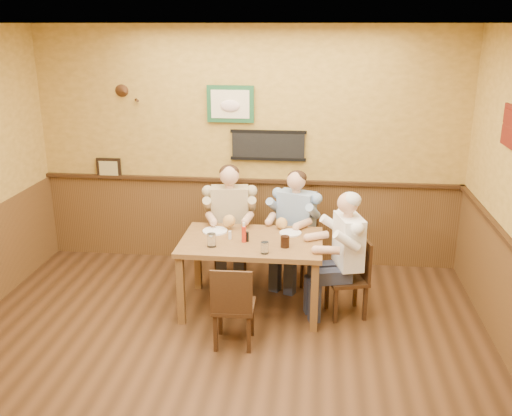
{
  "coord_description": "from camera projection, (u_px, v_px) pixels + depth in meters",
  "views": [
    {
      "loc": [
        0.82,
        -4.01,
        2.8
      ],
      "look_at": [
        0.24,
        1.19,
        1.1
      ],
      "focal_mm": 40.0,
      "sensor_mm": 36.0,
      "label": 1
    }
  ],
  "objects": [
    {
      "name": "room",
      "position": [
        228.0,
        176.0,
        4.37
      ],
      "size": [
        5.02,
        5.03,
        2.81
      ],
      "color": "#341F0F",
      "rests_on": "ground"
    },
    {
      "name": "dining_table",
      "position": [
        252.0,
        248.0,
        5.69
      ],
      "size": [
        1.4,
        0.9,
        0.75
      ],
      "color": "brown",
      "rests_on": "ground"
    },
    {
      "name": "chair_back_left",
      "position": [
        230.0,
        244.0,
        6.44
      ],
      "size": [
        0.44,
        0.44,
        0.84
      ],
      "primitive_type": null,
      "rotation": [
        0.0,
        0.0,
        0.14
      ],
      "color": "#3B2513",
      "rests_on": "ground"
    },
    {
      "name": "chair_back_right",
      "position": [
        296.0,
        247.0,
        6.4
      ],
      "size": [
        0.48,
        0.48,
        0.81
      ],
      "primitive_type": null,
      "rotation": [
        0.0,
        0.0,
        -0.37
      ],
      "color": "#3B2513",
      "rests_on": "ground"
    },
    {
      "name": "chair_right_end",
      "position": [
        347.0,
        278.0,
        5.64
      ],
      "size": [
        0.46,
        0.46,
        0.8
      ],
      "primitive_type": null,
      "rotation": [
        0.0,
        0.0,
        -1.3
      ],
      "color": "#3B2513",
      "rests_on": "ground"
    },
    {
      "name": "chair_near_side",
      "position": [
        234.0,
        304.0,
        5.11
      ],
      "size": [
        0.38,
        0.38,
        0.8
      ],
      "primitive_type": null,
      "rotation": [
        0.0,
        0.0,
        3.17
      ],
      "color": "#3B2513",
      "rests_on": "ground"
    },
    {
      "name": "diner_tan_shirt",
      "position": [
        230.0,
        229.0,
        6.38
      ],
      "size": [
        0.63,
        0.63,
        1.2
      ],
      "primitive_type": null,
      "rotation": [
        0.0,
        0.0,
        0.14
      ],
      "color": "#C5B288",
      "rests_on": "ground"
    },
    {
      "name": "diner_blue_polo",
      "position": [
        296.0,
        232.0,
        6.34
      ],
      "size": [
        0.69,
        0.69,
        1.16
      ],
      "primitive_type": null,
      "rotation": [
        0.0,
        0.0,
        -0.37
      ],
      "color": "#83A0C4",
      "rests_on": "ground"
    },
    {
      "name": "diner_white_elder",
      "position": [
        348.0,
        261.0,
        5.58
      ],
      "size": [
        0.65,
        0.65,
        1.15
      ],
      "primitive_type": null,
      "rotation": [
        0.0,
        0.0,
        -1.3
      ],
      "color": "white",
      "rests_on": "ground"
    },
    {
      "name": "water_glass_left",
      "position": [
        212.0,
        240.0,
        5.47
      ],
      "size": [
        0.11,
        0.11,
        0.13
      ],
      "primitive_type": "cylinder",
      "rotation": [
        0.0,
        0.0,
        -0.35
      ],
      "color": "silver",
      "rests_on": "dining_table"
    },
    {
      "name": "water_glass_mid",
      "position": [
        265.0,
        248.0,
        5.31
      ],
      "size": [
        0.08,
        0.08,
        0.11
      ],
      "primitive_type": "cylinder",
      "rotation": [
        0.0,
        0.0,
        -0.02
      ],
      "color": "silver",
      "rests_on": "dining_table"
    },
    {
      "name": "cola_tumbler",
      "position": [
        285.0,
        242.0,
        5.46
      ],
      "size": [
        0.11,
        0.11,
        0.11
      ],
      "primitive_type": "cylinder",
      "rotation": [
        0.0,
        0.0,
        -0.32
      ],
      "color": "black",
      "rests_on": "dining_table"
    },
    {
      "name": "hot_sauce_bottle",
      "position": [
        244.0,
        233.0,
        5.57
      ],
      "size": [
        0.05,
        0.05,
        0.18
      ],
      "primitive_type": "cylinder",
      "rotation": [
        0.0,
        0.0,
        -0.08
      ],
      "color": "red",
      "rests_on": "dining_table"
    },
    {
      "name": "salt_shaker",
      "position": [
        230.0,
        235.0,
        5.67
      ],
      "size": [
        0.04,
        0.04,
        0.08
      ],
      "primitive_type": "cylinder",
      "rotation": [
        0.0,
        0.0,
        -0.07
      ],
      "color": "silver",
      "rests_on": "dining_table"
    },
    {
      "name": "pepper_shaker",
      "position": [
        247.0,
        237.0,
        5.6
      ],
      "size": [
        0.04,
        0.04,
        0.1
      ],
      "primitive_type": "cylinder",
      "rotation": [
        0.0,
        0.0,
        0.11
      ],
      "color": "black",
      "rests_on": "dining_table"
    },
    {
      "name": "plate_far_left",
      "position": [
        215.0,
        231.0,
        5.87
      ],
      "size": [
        0.32,
        0.32,
        0.02
      ],
      "primitive_type": "cylinder",
      "rotation": [
        0.0,
        0.0,
        0.32
      ],
      "color": "white",
      "rests_on": "dining_table"
    },
    {
      "name": "plate_far_right",
      "position": [
        290.0,
        233.0,
        5.82
      ],
      "size": [
        0.26,
        0.26,
        0.01
      ],
      "primitive_type": "cylinder",
      "rotation": [
        0.0,
        0.0,
        -0.16
      ],
      "color": "white",
      "rests_on": "dining_table"
    }
  ]
}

